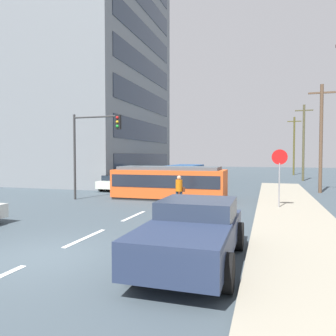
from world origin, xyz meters
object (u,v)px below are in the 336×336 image
Objects in this scene: utility_pole_mid at (321,136)px; stop_sign at (279,166)px; parked_sedan_mid at (118,182)px; utility_pole_distant at (294,145)px; traffic_light_mast at (92,140)px; city_bus at (184,173)px; streetcar_tram at (169,182)px; pickup_truck_parked at (193,232)px; pedestrian_crossing at (179,189)px; utility_pole_far at (304,141)px.

stop_sign is at bearing -109.94° from utility_pole_mid.
parked_sedan_mid is 28.62m from utility_pole_distant.
city_bus is at bearing 76.61° from traffic_light_mast.
pickup_truck_parked is at bearing -70.01° from streetcar_tram.
pedestrian_crossing is at bearing -104.08° from utility_pole_distant.
pedestrian_crossing is at bearing -63.92° from streetcar_tram.
traffic_light_mast is at bearing -124.96° from utility_pole_far.
stop_sign is at bearing -27.13° from parked_sedan_mid.
stop_sign reaches higher than pickup_truck_parked.
stop_sign is 0.36× the size of utility_pole_distant.
utility_pole_mid reaches higher than pickup_truck_parked.
city_bus is (-1.55, 9.72, -0.01)m from streetcar_tram.
traffic_light_mast is at bearing 132.02° from pickup_truck_parked.
parked_sedan_mid is 0.52× the size of utility_pole_far.
utility_pole_mid is 0.97× the size of utility_pole_far.
streetcar_tram is 11.82m from utility_pole_mid.
stop_sign is 0.37× the size of utility_pole_mid.
traffic_light_mast is (1.15, -5.82, 3.05)m from parked_sedan_mid.
stop_sign reaches higher than city_bus.
utility_pole_distant is at bearing 84.62° from stop_sign.
utility_pole_distant is at bearing 90.59° from utility_pole_mid.
stop_sign is 9.24m from utility_pole_mid.
utility_pole_far is (13.72, 19.62, 0.54)m from traffic_light_mast.
parked_sedan_mid is at bearing 122.19° from pickup_truck_parked.
utility_pole_mid is (14.91, 2.44, 3.46)m from parked_sedan_mid.
parked_sedan_mid is at bearing 101.15° from traffic_light_mast.
pickup_truck_parked is 1.74× the size of stop_sign.
traffic_light_mast is at bearing 169.64° from pedestrian_crossing.
pedestrian_crossing is 0.32× the size of traffic_light_mast.
traffic_light_mast reaches higher than streetcar_tram.
utility_pole_distant is at bearing 58.85° from parked_sedan_mid.
utility_pole_far is at bearing 79.48° from pickup_truck_parked.
traffic_light_mast is 33.03m from utility_pole_distant.
pickup_truck_parked is 0.64× the size of utility_pole_mid.
stop_sign is (11.83, -6.06, 1.57)m from parked_sedan_mid.
parked_sedan_mid is at bearing 135.03° from pedestrian_crossing.
utility_pole_far reaches higher than streetcar_tram.
utility_pole_mid reaches higher than streetcar_tram.
traffic_light_mast is (-8.35, 9.27, 2.87)m from pickup_truck_parked.
pickup_truck_parked is at bearing -74.97° from city_bus.
streetcar_tram reaches higher than city_bus.
city_bus reaches higher than pickup_truck_parked.
parked_sedan_mid is at bearing -137.12° from utility_pole_far.
utility_pole_distant is (7.82, 31.17, 3.23)m from pedestrian_crossing.
traffic_light_mast is at bearing -78.85° from parked_sedan_mid.
stop_sign is at bearing -98.69° from utility_pole_far.
utility_pole_mid is at bearing 49.18° from pedestrian_crossing.
utility_pole_distant is at bearing 71.90° from streetcar_tram.
utility_pole_mid is at bearing 70.06° from stop_sign.
traffic_light_mast reaches higher than pedestrian_crossing.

